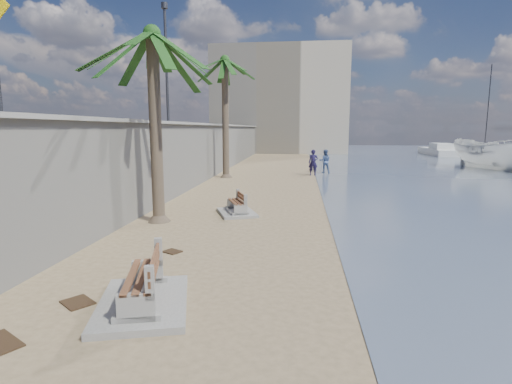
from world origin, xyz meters
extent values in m
plane|color=#907858|center=(0.00, 0.00, 0.00)|extent=(140.00, 140.00, 0.00)
cube|color=gray|center=(-5.20, 20.00, 1.75)|extent=(0.45, 70.00, 3.50)
cube|color=gray|center=(-5.20, 20.00, 3.55)|extent=(0.80, 70.00, 0.12)
cube|color=#B7AA93|center=(-2.00, 52.00, 7.00)|extent=(18.00, 12.00, 14.00)
cube|color=gray|center=(-1.92, 0.75, 0.06)|extent=(2.14, 2.66, 0.13)
cube|color=gray|center=(-1.47, 9.01, 0.05)|extent=(1.88, 2.23, 0.10)
cylinder|color=brown|center=(-4.03, 7.43, 3.20)|extent=(0.42, 0.42, 6.40)
cylinder|color=brown|center=(-4.03, 20.47, 3.84)|extent=(0.44, 0.44, 7.69)
cylinder|color=#2D2D33|center=(-5.10, 12.00, 6.11)|extent=(0.12, 0.12, 5.00)
cylinder|color=#2D2D33|center=(-5.10, 12.00, 8.61)|extent=(0.28, 0.28, 0.25)
imported|color=#191438|center=(1.86, 22.46, 1.04)|extent=(0.81, 0.60, 2.08)
imported|color=#455D8F|center=(2.79, 24.30, 0.96)|extent=(0.93, 0.72, 1.92)
imported|color=silver|center=(16.40, 28.17, 1.36)|extent=(3.85, 3.91, 3.51)
cube|color=silver|center=(23.42, 45.97, 0.25)|extent=(7.58, 2.75, 0.70)
cylinder|color=#2D2D33|center=(23.42, 45.97, 5.68)|extent=(0.12, 0.12, 10.36)
cube|color=#382616|center=(-3.22, 0.75, 0.01)|extent=(0.75, 0.73, 0.03)
cube|color=#382616|center=(-4.04, 7.56, 0.01)|extent=(0.78, 0.76, 0.03)
cube|color=#382616|center=(-2.44, 4.03, 0.01)|extent=(0.57, 0.54, 0.03)
camera|label=1|loc=(0.94, -5.99, 3.28)|focal=28.00mm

